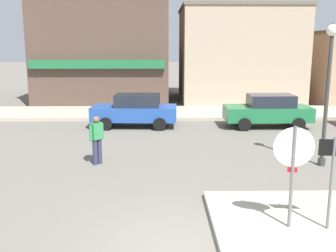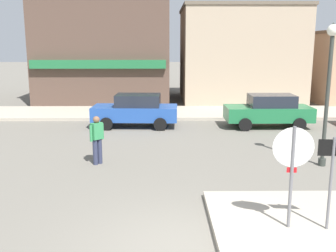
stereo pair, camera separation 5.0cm
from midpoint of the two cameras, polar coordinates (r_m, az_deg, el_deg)
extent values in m
plane|color=#6B665B|center=(7.98, 1.99, -17.44)|extent=(160.00, 160.00, 0.00)
cube|color=#A89E8C|center=(22.26, 0.01, 1.95)|extent=(80.00, 4.00, 0.15)
cylinder|color=slate|center=(8.48, 17.36, -7.66)|extent=(0.07, 0.07, 2.30)
cylinder|color=red|center=(8.29, 17.63, -2.91)|extent=(0.76, 0.09, 0.76)
cylinder|color=white|center=(8.28, 17.66, -2.94)|extent=(0.82, 0.09, 0.82)
cube|color=red|center=(8.42, 17.43, -6.08)|extent=(0.20, 0.03, 0.11)
cylinder|color=slate|center=(8.70, 22.39, -8.22)|extent=(0.06, 0.06, 2.10)
cube|color=black|center=(8.47, 22.81, -2.91)|extent=(0.60, 0.07, 0.34)
cube|color=white|center=(8.48, 22.79, -2.90)|extent=(0.54, 0.06, 0.29)
cube|color=black|center=(8.49, 22.77, -2.88)|extent=(0.34, 0.04, 0.08)
cylinder|color=#333833|center=(13.42, 21.92, 3.27)|extent=(0.12, 0.12, 4.20)
cylinder|color=#333833|center=(13.83, 21.29, -4.86)|extent=(0.24, 0.24, 0.24)
sphere|color=white|center=(13.31, 22.67, 12.71)|extent=(0.36, 0.36, 0.36)
cone|color=#333833|center=(13.31, 22.72, 13.33)|extent=(0.32, 0.32, 0.18)
cube|color=#234C9E|center=(18.80, -4.97, 1.90)|extent=(4.07, 1.87, 0.66)
cube|color=#1E232D|center=(18.69, -4.54, 3.75)|extent=(2.14, 1.48, 0.56)
cylinder|color=black|center=(18.22, -9.12, 0.30)|extent=(0.61, 0.21, 0.60)
cylinder|color=black|center=(19.87, -8.24, 1.28)|extent=(0.61, 0.21, 0.60)
cylinder|color=black|center=(17.94, -1.31, 0.26)|extent=(0.61, 0.21, 0.60)
cylinder|color=black|center=(19.60, -1.07, 1.26)|extent=(0.61, 0.21, 0.60)
cube|color=#1E6B3D|center=(19.23, 14.11, 1.81)|extent=(4.00, 1.71, 0.66)
cube|color=#1E232D|center=(19.18, 14.63, 3.61)|extent=(2.08, 1.40, 0.56)
cylinder|color=black|center=(18.19, 10.97, 0.21)|extent=(0.60, 0.18, 0.60)
cylinder|color=black|center=(19.83, 9.96, 1.20)|extent=(0.60, 0.18, 0.60)
cylinder|color=black|center=(18.87, 18.36, 0.23)|extent=(0.60, 0.18, 0.60)
cylinder|color=black|center=(20.45, 16.80, 1.19)|extent=(0.60, 0.18, 0.60)
cylinder|color=#2D334C|center=(13.21, -10.02, -3.60)|extent=(0.16, 0.16, 0.85)
cylinder|color=#2D334C|center=(13.10, -10.64, -3.75)|extent=(0.16, 0.16, 0.85)
cube|color=#338C51|center=(12.99, -10.44, -0.72)|extent=(0.41, 0.41, 0.54)
sphere|color=brown|center=(12.91, -10.51, 0.93)|extent=(0.22, 0.22, 0.22)
cylinder|color=#338C51|center=(13.14, -9.64, -0.77)|extent=(0.13, 0.13, 0.52)
cylinder|color=#338C51|center=(12.87, -11.25, -1.10)|extent=(0.13, 0.13, 0.52)
cube|color=brown|center=(28.84, -8.84, 11.57)|extent=(8.54, 9.32, 7.65)
cube|color=#1E6638|center=(24.11, -10.29, 8.81)|extent=(8.11, 0.40, 0.50)
cube|color=tan|center=(28.13, 9.88, 10.00)|extent=(7.70, 7.54, 6.16)
cube|color=#685B4C|center=(28.22, 10.12, 16.46)|extent=(7.85, 7.69, 0.20)
camera|label=1|loc=(0.03, -90.12, -0.03)|focal=42.00mm
camera|label=2|loc=(0.03, 89.88, 0.03)|focal=42.00mm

